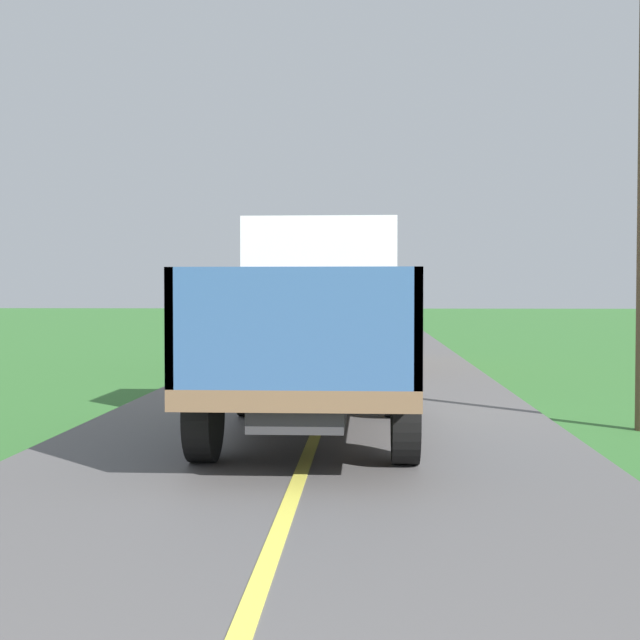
# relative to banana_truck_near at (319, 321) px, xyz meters

# --- Properties ---
(banana_truck_near) EXTENTS (2.38, 5.82, 2.80)m
(banana_truck_near) POSITION_rel_banana_truck_near_xyz_m (0.00, 0.00, 0.00)
(banana_truck_near) COLOR #2D2D30
(banana_truck_near) RESTS_ON road_surface
(banana_truck_far) EXTENTS (2.38, 5.81, 2.80)m
(banana_truck_far) POSITION_rel_banana_truck_near_xyz_m (-0.38, 9.90, 0.00)
(banana_truck_far) COLOR #2D2D30
(banana_truck_far) RESTS_ON road_surface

